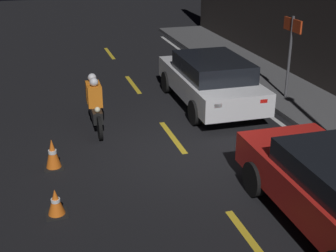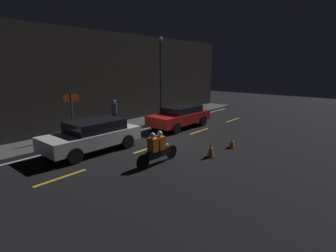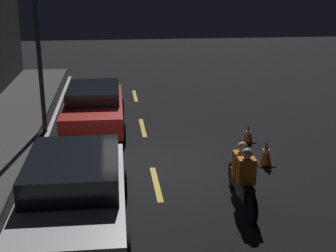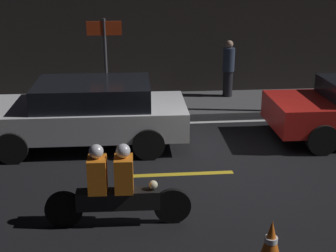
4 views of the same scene
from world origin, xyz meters
TOP-DOWN VIEW (x-y plane):
  - ground_plane at (0.00, 0.00)m, footprint 56.00×56.00m
  - lane_dash_a at (-10.00, 0.00)m, footprint 2.00×0.14m
  - lane_dash_b at (-5.50, 0.00)m, footprint 2.00×0.14m
  - lane_dash_c at (-1.00, 0.00)m, footprint 2.00×0.14m
  - lane_dash_d at (3.50, 0.00)m, footprint 2.00×0.14m
  - lane_solid_kerb at (0.00, 3.03)m, footprint 25.20×0.14m
  - sedan_white at (-2.94, 1.75)m, footprint 4.53×2.09m
  - motorcycle at (-2.29, -1.73)m, footprint 2.28×0.38m
  - traffic_cone_near at (-0.16, -2.96)m, footprint 0.42×0.42m
  - traffic_cone_mid at (1.71, -3.03)m, footprint 0.40×0.40m
  - shop_sign at (-2.57, 4.04)m, footprint 0.90×0.08m

SIDE VIEW (x-z plane):
  - ground_plane at x=0.00m, z-range 0.00..0.00m
  - lane_solid_kerb at x=0.00m, z-range 0.00..0.01m
  - lane_dash_a at x=-10.00m, z-range 0.00..0.01m
  - lane_dash_b at x=-5.50m, z-range 0.00..0.01m
  - lane_dash_c at x=-1.00m, z-range 0.00..0.01m
  - lane_dash_d at x=3.50m, z-range 0.00..0.01m
  - traffic_cone_mid at x=1.71m, z-range -0.01..0.52m
  - traffic_cone_near at x=-0.16m, z-range -0.01..0.68m
  - motorcycle at x=-2.29m, z-range -0.05..1.32m
  - sedan_white at x=-2.94m, z-range 0.06..1.51m
  - shop_sign at x=-2.57m, z-range 0.63..3.03m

